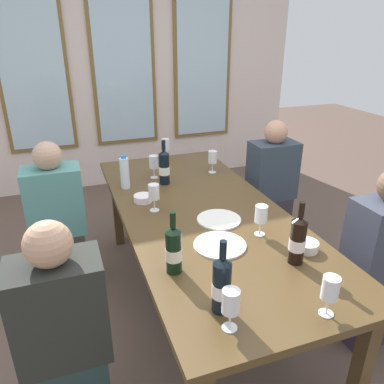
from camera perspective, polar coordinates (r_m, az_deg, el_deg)
name	(u,v)px	position (r m, az deg, el deg)	size (l,w,h in m)	color
ground_plane	(201,305)	(2.74, 1.34, -16.82)	(12.00, 12.00, 0.00)	brown
back_wall_with_windows	(122,60)	(4.52, -10.55, 19.13)	(4.17, 0.10, 2.90)	beige
dining_table	(202,220)	(2.36, 1.50, -4.35)	(0.97, 2.25, 0.74)	#513B20
white_plate_0	(220,245)	(1.97, 4.26, -8.04)	(0.28, 0.28, 0.01)	white
white_plate_1	(219,219)	(2.22, 4.12, -4.18)	(0.26, 0.26, 0.01)	white
wine_bottle_0	(298,240)	(1.85, 15.79, -7.03)	(0.08, 0.08, 0.32)	black
wine_bottle_1	(174,250)	(1.72, -2.82, -8.76)	(0.08, 0.08, 0.31)	black
wine_bottle_2	(222,285)	(1.50, 4.54, -13.89)	(0.08, 0.08, 0.32)	black
wine_bottle_3	(164,167)	(2.69, -4.26, 3.78)	(0.08, 0.08, 0.33)	black
tasting_bowl_0	(143,198)	(2.46, -7.48, -0.97)	(0.12, 0.12, 0.05)	white
tasting_bowl_1	(306,246)	(2.01, 17.00, -7.86)	(0.12, 0.12, 0.05)	white
water_bottle	(125,173)	(2.66, -10.21, 2.89)	(0.06, 0.06, 0.24)	white
wine_glass_0	(154,193)	(2.29, -5.83, -0.17)	(0.07, 0.07, 0.17)	white
wine_glass_1	(166,145)	(3.24, -4.06, 7.11)	(0.07, 0.07, 0.17)	white
wine_glass_2	(330,289)	(1.57, 20.32, -13.68)	(0.07, 0.07, 0.17)	white
wine_glass_3	(261,215)	(2.05, 10.48, -3.53)	(0.07, 0.07, 0.17)	white
wine_glass_4	(231,303)	(1.43, 5.93, -16.50)	(0.07, 0.07, 0.17)	white
wine_glass_5	(154,162)	(2.81, -5.86, 4.50)	(0.07, 0.07, 0.17)	white
wine_glass_6	(213,158)	(2.91, 3.15, 5.25)	(0.07, 0.07, 0.17)	white
seated_person_0	(65,340)	(1.85, -18.74, -20.59)	(0.38, 0.24, 1.11)	#233737
seated_person_1	(378,264)	(2.45, 26.43, -9.81)	(0.38, 0.24, 1.11)	#362A44
seated_person_2	(58,222)	(2.81, -19.73, -4.31)	(0.38, 0.24, 1.11)	#3A3831
seated_person_3	(271,188)	(3.27, 11.91, 0.59)	(0.38, 0.24, 1.11)	#352F39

